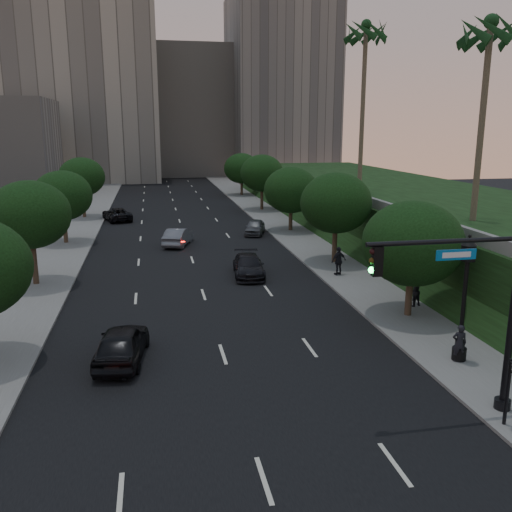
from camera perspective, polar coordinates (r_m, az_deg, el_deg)
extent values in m
plane|color=black|center=(20.07, -1.57, -15.98)|extent=(160.00, 160.00, 0.00)
cube|color=black|center=(48.37, -7.36, 1.52)|extent=(16.00, 140.00, 0.02)
cube|color=slate|center=(50.00, 4.44, 2.06)|extent=(4.50, 140.00, 0.15)
cube|color=slate|center=(48.85, -19.45, 1.06)|extent=(4.50, 140.00, 0.15)
cube|color=black|center=(52.21, 17.65, 4.09)|extent=(18.00, 90.00, 4.00)
cube|color=slate|center=(48.43, 8.90, 6.69)|extent=(0.35, 90.00, 0.70)
cube|color=gray|center=(110.03, -17.41, 15.98)|extent=(26.00, 20.00, 32.00)
cube|color=#A8A49A|center=(119.64, -6.90, 14.77)|extent=(22.00, 18.00, 26.00)
cube|color=gray|center=(116.69, 2.53, 17.35)|extent=(20.00, 22.00, 36.00)
cylinder|color=#38281C|center=(29.68, 15.82, -3.62)|extent=(0.36, 0.36, 2.86)
ellipsoid|color=black|center=(29.05, 16.14, 1.29)|extent=(5.20, 5.20, 4.42)
cylinder|color=#38281C|center=(40.35, 8.28, 1.45)|extent=(0.36, 0.36, 3.21)
ellipsoid|color=black|center=(39.86, 8.42, 5.56)|extent=(5.20, 5.20, 4.42)
cylinder|color=#38281C|center=(52.63, 3.66, 4.13)|extent=(0.36, 0.36, 2.86)
ellipsoid|color=black|center=(52.28, 3.71, 6.95)|extent=(5.20, 5.20, 4.42)
cylinder|color=#38281C|center=(66.11, 0.62, 6.20)|extent=(0.36, 0.36, 3.21)
ellipsoid|color=black|center=(65.81, 0.63, 8.72)|extent=(5.20, 5.20, 4.42)
cylinder|color=#38281C|center=(80.79, -1.52, 7.37)|extent=(0.36, 0.36, 2.86)
ellipsoid|color=black|center=(80.56, -1.53, 9.21)|extent=(5.20, 5.20, 4.42)
cylinder|color=#38281C|center=(36.99, -22.31, -0.48)|extent=(0.36, 0.36, 3.26)
ellipsoid|color=black|center=(36.45, -22.72, 4.04)|extent=(5.00, 5.00, 4.25)
cylinder|color=#38281C|center=(49.57, -19.47, 2.90)|extent=(0.36, 0.36, 2.99)
ellipsoid|color=black|center=(49.18, -19.71, 6.01)|extent=(5.00, 5.00, 4.25)
cylinder|color=#38281C|center=(63.26, -17.69, 5.27)|extent=(0.36, 0.36, 3.26)
ellipsoid|color=black|center=(62.95, -17.88, 7.93)|extent=(5.00, 5.00, 4.25)
cylinder|color=#4C4233|center=(37.28, 22.65, 12.61)|extent=(0.40, 0.40, 12.00)
cylinder|color=#4C4233|center=(50.89, 11.15, 14.70)|extent=(0.40, 0.40, 14.50)
cylinder|color=black|center=(20.47, 25.35, -6.00)|extent=(0.24, 0.24, 7.00)
cylinder|color=black|center=(21.70, 24.47, -14.15)|extent=(0.56, 0.56, 0.50)
cylinder|color=black|center=(18.30, 19.37, 1.46)|extent=(5.40, 0.16, 0.16)
cube|color=black|center=(17.38, 12.65, -0.56)|extent=(0.32, 0.22, 0.95)
sphere|color=black|center=(17.24, 12.16, 0.48)|extent=(0.20, 0.20, 0.20)
sphere|color=#3F2B0A|center=(17.31, 12.11, -0.49)|extent=(0.20, 0.20, 0.20)
sphere|color=#19F24C|center=(17.38, 12.06, -1.45)|extent=(0.20, 0.20, 0.20)
cube|color=#0D6AB3|center=(18.59, 20.33, 0.14)|extent=(1.40, 0.05, 0.35)
cylinder|color=black|center=(25.09, 20.57, -9.76)|extent=(0.60, 0.60, 0.70)
cylinder|color=black|center=(24.91, 20.66, -8.69)|extent=(0.40, 0.40, 0.40)
cylinder|color=black|center=(24.27, 21.04, -4.41)|extent=(0.18, 0.18, 3.60)
cube|color=black|center=(23.76, 21.45, 0.31)|extent=(0.42, 0.42, 0.70)
cone|color=black|center=(23.66, 21.55, 1.49)|extent=(0.64, 0.64, 0.35)
sphere|color=black|center=(23.62, 21.59, 1.96)|extent=(0.14, 0.14, 0.14)
cylinder|color=black|center=(20.27, 24.94, -13.03)|extent=(0.12, 0.12, 2.50)
imported|color=black|center=(24.21, -13.96, -8.95)|extent=(2.50, 4.95, 1.62)
imported|color=slate|center=(46.77, -8.20, 2.02)|extent=(2.94, 4.87, 1.52)
imported|color=black|center=(60.67, -14.43, 4.28)|extent=(3.74, 5.58, 1.42)
imported|color=black|center=(36.70, -0.80, -1.05)|extent=(2.44, 5.04, 1.41)
imported|color=#4E5155|center=(51.16, -0.12, 3.07)|extent=(2.83, 4.42, 1.40)
imported|color=black|center=(24.71, 20.63, -8.58)|extent=(0.68, 0.54, 1.64)
imported|color=black|center=(31.33, 16.30, -3.57)|extent=(0.98, 0.86, 1.71)
imported|color=black|center=(36.79, 8.70, -0.51)|extent=(1.22, 0.79, 1.93)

